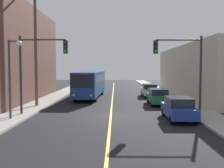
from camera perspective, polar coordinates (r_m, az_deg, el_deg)
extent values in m
plane|color=black|center=(20.50, -0.27, -6.92)|extent=(120.00, 120.00, 0.00)
cube|color=gray|center=(31.31, -13.35, -3.24)|extent=(2.50, 90.00, 0.15)
cube|color=gray|center=(31.15, 13.54, -3.27)|extent=(2.50, 90.00, 0.15)
cube|color=#D8CC4C|center=(35.36, 0.15, -2.49)|extent=(0.16, 60.00, 0.01)
cube|color=black|center=(30.83, -16.04, -0.54)|extent=(0.06, 14.01, 1.30)
cube|color=black|center=(30.77, -16.15, 5.42)|extent=(0.06, 14.01, 1.30)
cube|color=black|center=(31.05, -16.25, 11.33)|extent=(0.06, 14.01, 1.30)
cube|color=beige|center=(37.62, 22.84, 2.53)|extent=(12.00, 26.81, 6.47)
cube|color=black|center=(35.87, 13.92, 0.05)|extent=(0.06, 18.77, 1.30)
cube|color=black|center=(35.82, 13.99, 5.17)|extent=(0.06, 18.77, 1.30)
cube|color=navy|center=(33.06, -4.65, 0.25)|extent=(3.09, 12.10, 2.75)
cube|color=black|center=(27.13, -6.41, 0.63)|extent=(2.35, 0.19, 1.40)
cube|color=black|center=(38.96, -3.44, 1.67)|extent=(2.30, 0.18, 1.10)
cube|color=black|center=(33.23, -6.80, 1.16)|extent=(0.52, 10.19, 1.10)
cube|color=black|center=(32.89, -2.49, 1.15)|extent=(0.52, 10.19, 1.10)
cube|color=orange|center=(27.12, -6.42, 1.89)|extent=(1.79, 0.14, 0.30)
sphere|color=#F9D872|center=(27.37, -8.25, -2.41)|extent=(0.24, 0.24, 0.24)
sphere|color=#F9D872|center=(27.07, -4.54, -2.45)|extent=(0.24, 0.24, 0.24)
cylinder|color=black|center=(29.23, -7.97, -2.82)|extent=(0.35, 1.01, 1.00)
cylinder|color=black|center=(28.88, -3.59, -2.87)|extent=(0.35, 1.01, 1.00)
cylinder|color=black|center=(36.78, -5.62, -1.49)|extent=(0.35, 1.01, 1.00)
cylinder|color=black|center=(36.49, -2.13, -1.52)|extent=(0.35, 1.01, 1.00)
cube|color=navy|center=(19.53, 14.10, -5.56)|extent=(1.83, 4.41, 0.70)
cube|color=black|center=(19.43, 14.13, -3.66)|extent=(1.64, 2.48, 0.60)
cylinder|color=black|center=(17.97, 12.66, -7.46)|extent=(0.22, 0.64, 0.64)
cylinder|color=black|center=(18.36, 17.60, -7.31)|extent=(0.22, 0.64, 0.64)
cylinder|color=black|center=(20.88, 11.01, -5.90)|extent=(0.22, 0.64, 0.64)
cylinder|color=black|center=(21.21, 15.30, -5.81)|extent=(0.22, 0.64, 0.64)
cube|color=#196038|center=(26.95, 9.87, -3.01)|extent=(1.81, 4.40, 0.70)
cube|color=black|center=(26.88, 9.89, -1.63)|extent=(1.63, 2.47, 0.60)
cylinder|color=black|center=(25.40, 8.62, -4.19)|extent=(0.22, 0.64, 0.64)
cylinder|color=black|center=(25.67, 12.17, -4.15)|extent=(0.22, 0.64, 0.64)
cylinder|color=black|center=(28.35, 7.78, -3.38)|extent=(0.22, 0.64, 0.64)
cylinder|color=black|center=(28.59, 10.96, -3.35)|extent=(0.22, 0.64, 0.64)
cube|color=silver|center=(34.31, 8.03, -1.59)|extent=(1.82, 4.41, 0.70)
cube|color=black|center=(34.26, 8.04, -0.51)|extent=(1.63, 2.47, 0.60)
cylinder|color=black|center=(32.77, 6.96, -2.44)|extent=(0.22, 0.64, 0.64)
cylinder|color=black|center=(32.98, 9.72, -2.42)|extent=(0.22, 0.64, 0.64)
cylinder|color=black|center=(35.74, 6.45, -1.94)|extent=(0.22, 0.64, 0.64)
cylinder|color=black|center=(35.93, 8.99, -1.93)|extent=(0.22, 0.64, 0.64)
cylinder|color=brown|center=(25.98, -16.10, 8.51)|extent=(0.28, 0.28, 11.77)
cylinder|color=#2D2D33|center=(21.61, -19.03, 1.83)|extent=(0.18, 0.18, 6.00)
cylinder|color=#2D2D33|center=(21.18, -14.66, 9.19)|extent=(3.50, 0.12, 0.12)
cube|color=black|center=(20.75, -9.93, 7.85)|extent=(0.32, 0.36, 1.00)
sphere|color=#2D2D2D|center=(20.59, -10.03, 8.78)|extent=(0.22, 0.22, 0.22)
sphere|color=#2D2D2D|center=(20.56, -10.03, 7.89)|extent=(0.22, 0.22, 0.22)
sphere|color=green|center=(20.54, -10.02, 7.00)|extent=(0.22, 0.22, 0.22)
cylinder|color=#2D2D33|center=(21.63, 18.50, 1.84)|extent=(0.18, 0.18, 6.00)
cylinder|color=#2D2D33|center=(21.26, 14.09, 9.18)|extent=(3.50, 0.12, 0.12)
cube|color=black|center=(20.88, 9.35, 7.83)|extent=(0.32, 0.36, 1.00)
sphere|color=#2D2D2D|center=(20.72, 9.44, 8.75)|extent=(0.22, 0.22, 0.22)
sphere|color=#2D2D2D|center=(20.69, 9.43, 7.87)|extent=(0.22, 0.22, 0.22)
sphere|color=green|center=(20.67, 9.42, 6.99)|extent=(0.22, 0.22, 0.22)
cylinder|color=#38383D|center=(19.87, -21.14, 0.93)|extent=(0.16, 0.16, 5.50)
cylinder|color=#38383D|center=(19.81, -20.37, 8.62)|extent=(0.70, 0.10, 0.10)
sphere|color=#EAE5C6|center=(19.67, -19.40, 8.24)|extent=(0.40, 0.40, 0.40)
cylinder|color=red|center=(26.79, 14.78, -3.48)|extent=(0.26, 0.26, 0.70)
sphere|color=gold|center=(26.75, 14.80, -2.69)|extent=(0.24, 0.24, 0.24)
cylinder|color=red|center=(26.74, 14.45, -3.27)|extent=(0.12, 0.10, 0.10)
cylinder|color=red|center=(26.82, 15.12, -3.26)|extent=(0.12, 0.10, 0.10)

